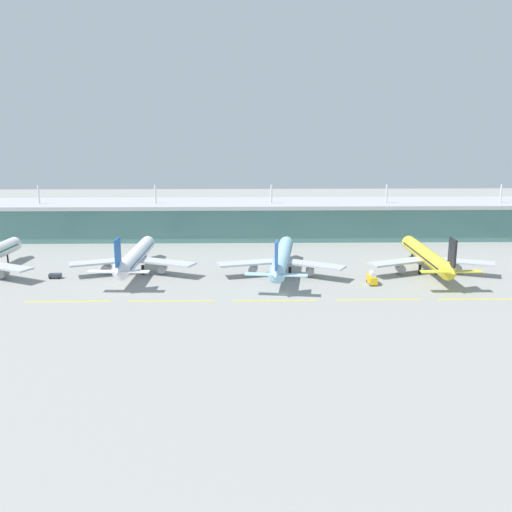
# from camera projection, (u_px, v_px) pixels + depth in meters

# --- Properties ---
(ground_plane) EXTENTS (600.00, 600.00, 0.00)m
(ground_plane) POSITION_uv_depth(u_px,v_px,m) (283.00, 294.00, 202.92)
(ground_plane) COLOR gray
(terminal_building) EXTENTS (288.00, 34.00, 26.96)m
(terminal_building) POSITION_uv_depth(u_px,v_px,m) (271.00, 219.00, 295.71)
(terminal_building) COLOR slate
(terminal_building) RESTS_ON ground
(airliner_near_middle) EXTENTS (48.77, 60.15, 18.90)m
(airliner_near_middle) POSITION_uv_depth(u_px,v_px,m) (135.00, 257.00, 227.99)
(airliner_near_middle) COLOR white
(airliner_near_middle) RESTS_ON ground
(airliner_center) EXTENTS (48.39, 63.48, 18.90)m
(airliner_center) POSITION_uv_depth(u_px,v_px,m) (282.00, 259.00, 225.53)
(airliner_center) COLOR #9ED1EA
(airliner_center) RESTS_ON ground
(airliner_far_middle) EXTENTS (48.80, 60.72, 18.90)m
(airliner_far_middle) POSITION_uv_depth(u_px,v_px,m) (428.00, 257.00, 228.41)
(airliner_far_middle) COLOR yellow
(airliner_far_middle) RESTS_ON ground
(taxiway_stripe_west) EXTENTS (28.00, 0.70, 0.04)m
(taxiway_stripe_west) POSITION_uv_depth(u_px,v_px,m) (68.00, 302.00, 194.42)
(taxiway_stripe_west) COLOR yellow
(taxiway_stripe_west) RESTS_ON ground
(taxiway_stripe_mid_west) EXTENTS (28.00, 0.70, 0.04)m
(taxiway_stripe_mid_west) POSITION_uv_depth(u_px,v_px,m) (172.00, 301.00, 195.04)
(taxiway_stripe_mid_west) COLOR yellow
(taxiway_stripe_mid_west) RESTS_ON ground
(taxiway_stripe_centre) EXTENTS (28.00, 0.70, 0.04)m
(taxiway_stripe_centre) POSITION_uv_depth(u_px,v_px,m) (275.00, 300.00, 195.67)
(taxiway_stripe_centre) COLOR yellow
(taxiway_stripe_centre) RESTS_ON ground
(taxiway_stripe_mid_east) EXTENTS (28.00, 0.70, 0.04)m
(taxiway_stripe_mid_east) POSITION_uv_depth(u_px,v_px,m) (378.00, 300.00, 196.29)
(taxiway_stripe_mid_east) COLOR yellow
(taxiway_stripe_mid_east) RESTS_ON ground
(taxiway_stripe_east) EXTENTS (28.00, 0.70, 0.04)m
(taxiway_stripe_east) POSITION_uv_depth(u_px,v_px,m) (480.00, 299.00, 196.91)
(taxiway_stripe_east) COLOR yellow
(taxiway_stripe_east) RESTS_ON ground
(fuel_truck) EXTENTS (2.79, 7.24, 4.95)m
(fuel_truck) POSITION_uv_depth(u_px,v_px,m) (372.00, 278.00, 214.39)
(fuel_truck) COLOR gold
(fuel_truck) RESTS_ON ground
(pushback_tug) EXTENTS (4.41, 2.52, 1.85)m
(pushback_tug) POSITION_uv_depth(u_px,v_px,m) (55.00, 276.00, 222.04)
(pushback_tug) COLOR #333842
(pushback_tug) RESTS_ON ground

